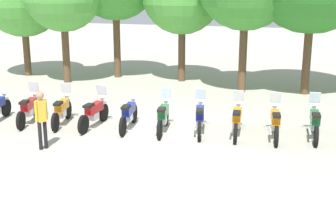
% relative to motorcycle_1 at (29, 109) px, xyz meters
% --- Properties ---
extents(ground_plane, '(80.00, 80.00, 0.00)m').
position_rel_motorcycle_1_xyz_m(ground_plane, '(4.83, 0.46, -0.52)').
color(ground_plane, '#ADA899').
extents(motorcycle_1, '(0.73, 2.16, 1.37)m').
position_rel_motorcycle_1_xyz_m(motorcycle_1, '(0.00, 0.00, 0.00)').
color(motorcycle_1, black).
rests_on(motorcycle_1, ground_plane).
extents(motorcycle_2, '(0.72, 2.16, 1.37)m').
position_rel_motorcycle_1_xyz_m(motorcycle_2, '(1.21, 0.16, 0.00)').
color(motorcycle_2, black).
rests_on(motorcycle_2, ground_plane).
extents(motorcycle_3, '(0.62, 2.19, 1.37)m').
position_rel_motorcycle_1_xyz_m(motorcycle_3, '(2.42, 0.19, 0.00)').
color(motorcycle_3, black).
rests_on(motorcycle_3, ground_plane).
extents(motorcycle_4, '(0.62, 2.19, 0.99)m').
position_rel_motorcycle_1_xyz_m(motorcycle_4, '(3.62, 0.35, -0.01)').
color(motorcycle_4, black).
rests_on(motorcycle_4, ground_plane).
extents(motorcycle_5, '(0.62, 2.18, 1.37)m').
position_rel_motorcycle_1_xyz_m(motorcycle_5, '(4.82, 0.39, 0.00)').
color(motorcycle_5, black).
rests_on(motorcycle_5, ground_plane).
extents(motorcycle_6, '(0.68, 2.17, 1.37)m').
position_rel_motorcycle_1_xyz_m(motorcycle_6, '(6.03, 0.59, 0.00)').
color(motorcycle_6, black).
rests_on(motorcycle_6, ground_plane).
extents(motorcycle_7, '(0.62, 2.19, 1.37)m').
position_rel_motorcycle_1_xyz_m(motorcycle_7, '(7.24, 0.67, 0.00)').
color(motorcycle_7, black).
rests_on(motorcycle_7, ground_plane).
extents(motorcycle_8, '(0.62, 2.19, 1.37)m').
position_rel_motorcycle_1_xyz_m(motorcycle_8, '(8.44, 0.73, 0.00)').
color(motorcycle_8, black).
rests_on(motorcycle_8, ground_plane).
extents(motorcycle_9, '(0.62, 2.19, 1.37)m').
position_rel_motorcycle_1_xyz_m(motorcycle_9, '(9.65, 1.07, 0.00)').
color(motorcycle_9, black).
rests_on(motorcycle_9, ground_plane).
extents(person_0, '(0.32, 0.38, 1.76)m').
position_rel_motorcycle_1_xyz_m(person_0, '(1.87, -2.20, 0.52)').
color(person_0, black).
rests_on(person_0, ground_plane).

